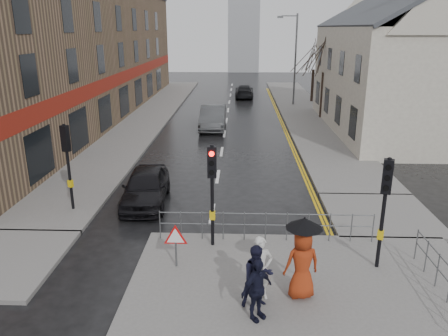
# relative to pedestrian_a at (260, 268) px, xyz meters

# --- Properties ---
(ground) EXTENTS (120.00, 120.00, 0.00)m
(ground) POSITION_rel_pedestrian_a_xyz_m (-1.63, 2.71, -1.01)
(ground) COLOR black
(ground) RESTS_ON ground
(near_pavement) EXTENTS (10.00, 9.00, 0.14)m
(near_pavement) POSITION_rel_pedestrian_a_xyz_m (1.37, -0.79, -0.94)
(near_pavement) COLOR #605E5B
(near_pavement) RESTS_ON ground
(left_pavement) EXTENTS (4.00, 44.00, 0.14)m
(left_pavement) POSITION_rel_pedestrian_a_xyz_m (-8.13, 25.71, -0.94)
(left_pavement) COLOR #605E5B
(left_pavement) RESTS_ON ground
(right_pavement) EXTENTS (4.00, 40.00, 0.14)m
(right_pavement) POSITION_rel_pedestrian_a_xyz_m (4.87, 27.71, -0.94)
(right_pavement) COLOR #605E5B
(right_pavement) RESTS_ON ground
(pavement_bridge_right) EXTENTS (4.00, 4.20, 0.14)m
(pavement_bridge_right) POSITION_rel_pedestrian_a_xyz_m (4.87, 5.71, -0.94)
(pavement_bridge_right) COLOR #605E5B
(pavement_bridge_right) RESTS_ON ground
(building_left_terrace) EXTENTS (8.00, 42.00, 10.00)m
(building_left_terrace) POSITION_rel_pedestrian_a_xyz_m (-13.63, 24.71, 3.99)
(building_left_terrace) COLOR #7F6249
(building_left_terrace) RESTS_ON ground
(building_right_cream) EXTENTS (9.00, 16.40, 10.10)m
(building_right_cream) POSITION_rel_pedestrian_a_xyz_m (10.37, 20.71, 3.77)
(building_right_cream) COLOR beige
(building_right_cream) RESTS_ON ground
(church_tower) EXTENTS (5.00, 5.00, 18.00)m
(church_tower) POSITION_rel_pedestrian_a_xyz_m (-0.13, 64.71, 7.99)
(church_tower) COLOR #92949A
(church_tower) RESTS_ON ground
(traffic_signal_near_left) EXTENTS (0.28, 0.27, 3.40)m
(traffic_signal_near_left) POSITION_rel_pedestrian_a_xyz_m (-1.43, 2.91, 1.45)
(traffic_signal_near_left) COLOR black
(traffic_signal_near_left) RESTS_ON near_pavement
(traffic_signal_near_right) EXTENTS (0.34, 0.33, 3.40)m
(traffic_signal_near_right) POSITION_rel_pedestrian_a_xyz_m (3.57, 1.71, 1.45)
(traffic_signal_near_right) COLOR black
(traffic_signal_near_right) RESTS_ON near_pavement
(traffic_signal_far_left) EXTENTS (0.34, 0.33, 3.40)m
(traffic_signal_far_left) POSITION_rel_pedestrian_a_xyz_m (-7.13, 5.72, 1.45)
(traffic_signal_far_left) COLOR black
(traffic_signal_far_left) RESTS_ON left_pavement
(guard_railing_front) EXTENTS (7.14, 0.04, 1.00)m
(guard_railing_front) POSITION_rel_pedestrian_a_xyz_m (0.32, 3.31, -0.15)
(guard_railing_front) COLOR #595B5E
(guard_railing_front) RESTS_ON near_pavement
(warning_sign) EXTENTS (0.80, 0.07, 1.35)m
(warning_sign) POSITION_rel_pedestrian_a_xyz_m (-2.43, 1.51, 0.03)
(warning_sign) COLOR #595B5E
(warning_sign) RESTS_ON near_pavement
(street_lamp) EXTENTS (1.83, 0.25, 8.00)m
(street_lamp) POSITION_rel_pedestrian_a_xyz_m (4.19, 30.71, 3.69)
(street_lamp) COLOR #595B5E
(street_lamp) RESTS_ON right_pavement
(tree_near) EXTENTS (2.40, 2.40, 6.58)m
(tree_near) POSITION_rel_pedestrian_a_xyz_m (5.87, 24.71, 4.12)
(tree_near) COLOR #2F231A
(tree_near) RESTS_ON right_pavement
(tree_far) EXTENTS (2.40, 2.40, 5.64)m
(tree_far) POSITION_rel_pedestrian_a_xyz_m (6.37, 32.71, 3.41)
(tree_far) COLOR #2F231A
(tree_far) RESTS_ON right_pavement
(pedestrian_a) EXTENTS (0.71, 0.54, 1.75)m
(pedestrian_a) POSITION_rel_pedestrian_a_xyz_m (0.00, 0.00, 0.00)
(pedestrian_a) COLOR silver
(pedestrian_a) RESTS_ON near_pavement
(pedestrian_b) EXTENTS (0.94, 0.81, 1.67)m
(pedestrian_b) POSITION_rel_pedestrian_a_xyz_m (-0.09, -0.33, -0.04)
(pedestrian_b) COLOR black
(pedestrian_b) RESTS_ON near_pavement
(pedestrian_with_umbrella) EXTENTS (1.05, 0.96, 2.27)m
(pedestrian_with_umbrella) POSITION_rel_pedestrian_a_xyz_m (1.08, 0.12, 0.31)
(pedestrian_with_umbrella) COLOR #962D11
(pedestrian_with_umbrella) RESTS_ON near_pavement
(pedestrian_d) EXTENTS (0.97, 0.91, 1.61)m
(pedestrian_d) POSITION_rel_pedestrian_a_xyz_m (-0.12, -0.87, -0.07)
(pedestrian_d) COLOR black
(pedestrian_d) RESTS_ON near_pavement
(car_parked) EXTENTS (2.01, 4.41, 1.47)m
(car_parked) POSITION_rel_pedestrian_a_xyz_m (-4.42, 6.71, -0.28)
(car_parked) COLOR black
(car_parked) RESTS_ON ground
(car_mid) EXTENTS (1.75, 5.00, 1.65)m
(car_mid) POSITION_rel_pedestrian_a_xyz_m (-2.51, 20.77, -0.19)
(car_mid) COLOR #3D3F41
(car_mid) RESTS_ON ground
(car_far) EXTENTS (1.88, 4.58, 1.33)m
(car_far) POSITION_rel_pedestrian_a_xyz_m (-0.16, 35.48, -0.35)
(car_far) COLOR black
(car_far) RESTS_ON ground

